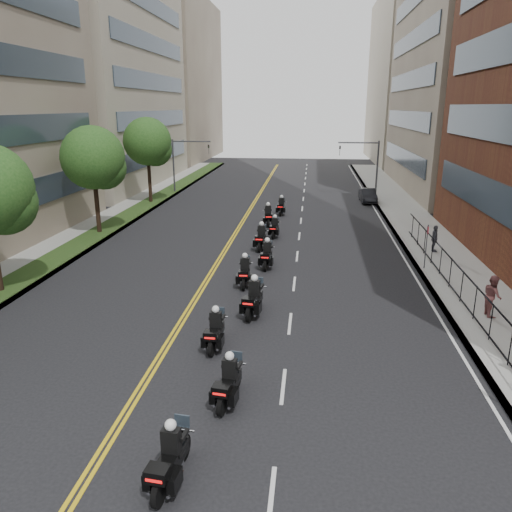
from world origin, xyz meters
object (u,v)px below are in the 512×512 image
at_px(motorcycle_9, 281,207).
at_px(motorcycle_1, 229,383).
at_px(pedestrian_c, 435,239).
at_px(motorcycle_4, 245,273).
at_px(motorcycle_2, 215,332).
at_px(motorcycle_0, 170,460).
at_px(motorcycle_3, 254,299).
at_px(motorcycle_5, 267,256).
at_px(parked_sedan, 368,196).
at_px(motorcycle_7, 275,228).
at_px(motorcycle_8, 268,217).
at_px(pedestrian_b, 492,296).
at_px(motorcycle_6, 261,238).

bearing_deg(motorcycle_9, motorcycle_1, -87.26).
relative_size(motorcycle_1, motorcycle_9, 1.00).
xyz_separation_m(motorcycle_9, pedestrian_c, (10.21, -10.83, 0.34)).
bearing_deg(motorcycle_4, motorcycle_2, -94.95).
height_order(motorcycle_0, motorcycle_4, motorcycle_4).
distance_m(motorcycle_3, motorcycle_4, 3.82).
relative_size(motorcycle_2, motorcycle_5, 0.96).
bearing_deg(parked_sedan, motorcycle_7, -121.20).
distance_m(motorcycle_0, motorcycle_4, 14.20).
relative_size(motorcycle_1, motorcycle_7, 1.05).
distance_m(motorcycle_4, motorcycle_8, 13.54).
bearing_deg(motorcycle_3, motorcycle_0, -86.78).
xyz_separation_m(motorcycle_1, pedestrian_c, (10.12, 17.55, 0.33)).
xyz_separation_m(motorcycle_0, motorcycle_1, (0.85, 3.62, -0.01)).
relative_size(motorcycle_1, parked_sedan, 0.58).
distance_m(motorcycle_3, motorcycle_5, 6.86).
bearing_deg(motorcycle_7, motorcycle_8, 107.06).
xyz_separation_m(motorcycle_0, motorcycle_7, (0.75, 24.32, -0.05)).
relative_size(motorcycle_7, pedestrian_b, 1.18).
distance_m(motorcycle_5, motorcycle_6, 3.81).
relative_size(motorcycle_5, pedestrian_b, 1.29).
distance_m(motorcycle_7, motorcycle_8, 3.50).
xyz_separation_m(motorcycle_2, motorcycle_4, (0.22, 6.98, 0.02)).
height_order(motorcycle_6, motorcycle_7, motorcycle_6).
distance_m(motorcycle_2, motorcycle_6, 13.87).
xyz_separation_m(motorcycle_2, motorcycle_6, (0.37, 13.87, 0.06)).
distance_m(motorcycle_8, motorcycle_9, 4.33).
relative_size(motorcycle_3, motorcycle_4, 1.07).
relative_size(motorcycle_4, pedestrian_b, 1.28).
bearing_deg(motorcycle_7, pedestrian_b, -47.05).
relative_size(motorcycle_1, motorcycle_2, 1.00).
relative_size(motorcycle_2, parked_sedan, 0.58).
height_order(parked_sedan, pedestrian_b, pedestrian_b).
distance_m(motorcycle_2, motorcycle_5, 10.18).
relative_size(motorcycle_6, parked_sedan, 0.63).
height_order(motorcycle_0, motorcycle_8, motorcycle_8).
relative_size(motorcycle_0, motorcycle_2, 1.02).
bearing_deg(motorcycle_3, motorcycle_4, 111.19).
bearing_deg(pedestrian_c, motorcycle_2, 141.54).
bearing_deg(motorcycle_1, motorcycle_4, 102.80).
distance_m(motorcycle_0, motorcycle_7, 24.34).
xyz_separation_m(motorcycle_2, motorcycle_3, (1.10, 3.26, 0.07)).
relative_size(motorcycle_0, pedestrian_b, 1.27).
bearing_deg(motorcycle_3, motorcycle_7, 98.18).
bearing_deg(pedestrian_b, motorcycle_7, 36.76).
bearing_deg(motorcycle_6, pedestrian_b, -39.46).
xyz_separation_m(motorcycle_6, motorcycle_9, (0.64, 10.91, -0.06)).
xyz_separation_m(motorcycle_5, pedestrian_b, (10.32, -6.11, 0.38)).
height_order(motorcycle_6, parked_sedan, motorcycle_6).
bearing_deg(motorcycle_4, motorcycle_7, 82.33).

